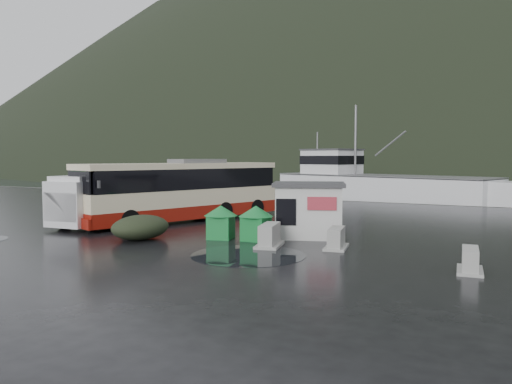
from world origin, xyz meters
The scene contains 15 objects.
ground centered at (0.00, 0.00, 0.00)m, with size 160.00×160.00×0.00m, color black.
harbor_water centered at (0.00, 110.00, 0.00)m, with size 300.00×180.00×0.02m, color black.
quay_edge centered at (0.00, 20.00, 0.00)m, with size 160.00×0.60×1.50m, color #999993.
headland centered at (10.00, 250.00, 0.00)m, with size 780.00×540.00×570.00m, color black.
coach_bus centered at (-2.95, 3.71, 0.00)m, with size 3.02×12.08×3.41m, color beige, non-canonical shape.
white_van centered at (-5.63, 0.51, 0.00)m, with size 2.15×6.26×2.62m, color silver, non-canonical shape.
waste_bin_left centered at (3.65, -0.19, 0.00)m, with size 1.05×1.05×1.47m, color #157631, non-canonical shape.
waste_bin_right centered at (2.11, -0.50, 0.00)m, with size 1.03×1.03×1.44m, color #157631, non-canonical shape.
dome_tent centered at (-0.79, -2.28, 0.00)m, with size 1.91×2.68×1.05m, color #232B1A, non-canonical shape.
ticket_kiosk centered at (5.28, 1.68, 0.00)m, with size 3.06×2.32×2.40m, color beige, non-canonical shape.
jersey_barrier_a centered at (4.78, -1.19, 0.00)m, with size 0.89×1.78×0.89m, color #999993, non-canonical shape.
jersey_barrier_b centered at (7.24, -0.38, 0.00)m, with size 0.80×1.59×0.80m, color #999993, non-canonical shape.
jersey_barrier_c centered at (12.12, -2.25, 0.00)m, with size 0.74×1.47×0.74m, color #999993, non-canonical shape.
fishing_trawler centered at (1.90, 27.93, 0.00)m, with size 24.58×5.40×9.83m, color silver, non-canonical shape.
puddles centered at (2.07, -3.70, 0.01)m, with size 14.94×5.69×0.01m.
Camera 1 is at (13.37, -18.53, 3.50)m, focal length 35.00 mm.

